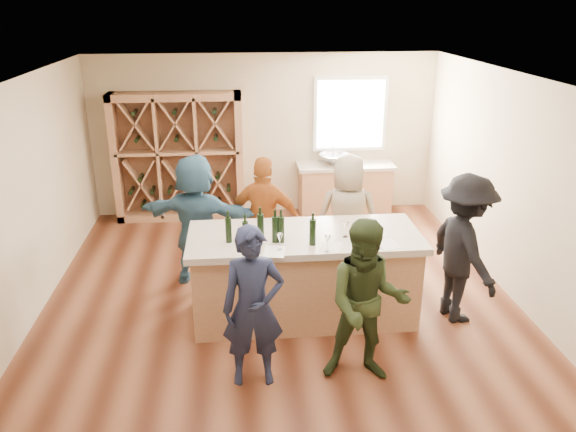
{
  "coord_description": "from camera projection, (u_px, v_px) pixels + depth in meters",
  "views": [
    {
      "loc": [
        -0.5,
        -6.19,
        3.65
      ],
      "look_at": [
        0.1,
        0.2,
        1.15
      ],
      "focal_mm": 35.0,
      "sensor_mm": 36.0,
      "label": 1
    }
  ],
  "objects": [
    {
      "name": "floor",
      "position": [
        282.0,
        310.0,
        7.13
      ],
      "size": [
        6.0,
        7.0,
        0.1
      ],
      "primitive_type": "cube",
      "color": "brown",
      "rests_on": "ground"
    },
    {
      "name": "ceiling",
      "position": [
        281.0,
        77.0,
        6.08
      ],
      "size": [
        6.0,
        7.0,
        0.1
      ],
      "primitive_type": "cube",
      "color": "white",
      "rests_on": "ground"
    },
    {
      "name": "wall_back",
      "position": [
        265.0,
        135.0,
        9.9
      ],
      "size": [
        6.0,
        0.1,
        2.8
      ],
      "primitive_type": "cube",
      "color": "#C9B692",
      "rests_on": "ground"
    },
    {
      "name": "wall_front",
      "position": [
        330.0,
        406.0,
        3.31
      ],
      "size": [
        6.0,
        0.1,
        2.8
      ],
      "primitive_type": "cube",
      "color": "#C9B692",
      "rests_on": "ground"
    },
    {
      "name": "wall_left",
      "position": [
        13.0,
        211.0,
        6.34
      ],
      "size": [
        0.1,
        7.0,
        2.8
      ],
      "primitive_type": "cube",
      "color": "#C9B692",
      "rests_on": "ground"
    },
    {
      "name": "wall_right",
      "position": [
        529.0,
        195.0,
        6.87
      ],
      "size": [
        0.1,
        7.0,
        2.8
      ],
      "primitive_type": "cube",
      "color": "#C9B692",
      "rests_on": "ground"
    },
    {
      "name": "window_frame",
      "position": [
        350.0,
        114.0,
        9.83
      ],
      "size": [
        1.3,
        0.06,
        1.3
      ],
      "primitive_type": "cube",
      "color": "white",
      "rests_on": "wall_back"
    },
    {
      "name": "window_pane",
      "position": [
        351.0,
        115.0,
        9.79
      ],
      "size": [
        1.18,
        0.01,
        1.18
      ],
      "primitive_type": "cube",
      "color": "white",
      "rests_on": "wall_back"
    },
    {
      "name": "wine_rack",
      "position": [
        179.0,
        157.0,
        9.62
      ],
      "size": [
        2.2,
        0.45,
        2.2
      ],
      "primitive_type": "cube",
      "color": "#A97650",
      "rests_on": "floor"
    },
    {
      "name": "back_counter_base",
      "position": [
        345.0,
        191.0,
        10.04
      ],
      "size": [
        1.6,
        0.58,
        0.86
      ],
      "primitive_type": "cube",
      "color": "#A97650",
      "rests_on": "floor"
    },
    {
      "name": "back_counter_top",
      "position": [
        346.0,
        166.0,
        9.88
      ],
      "size": [
        1.7,
        0.62,
        0.06
      ],
      "primitive_type": "cube",
      "color": "#BBAB99",
      "rests_on": "back_counter_base"
    },
    {
      "name": "sink",
      "position": [
        335.0,
        159.0,
        9.82
      ],
      "size": [
        0.54,
        0.54,
        0.19
      ],
      "primitive_type": "imported",
      "color": "silver",
      "rests_on": "back_counter_top"
    },
    {
      "name": "faucet",
      "position": [
        333.0,
        154.0,
        9.96
      ],
      "size": [
        0.02,
        0.02,
        0.3
      ],
      "primitive_type": "cylinder",
      "color": "silver",
      "rests_on": "back_counter_top"
    },
    {
      "name": "tasting_counter_base",
      "position": [
        304.0,
        278.0,
        6.75
      ],
      "size": [
        2.6,
        1.0,
        1.0
      ],
      "primitive_type": "cube",
      "color": "#A97650",
      "rests_on": "floor"
    },
    {
      "name": "tasting_counter_top",
      "position": [
        305.0,
        237.0,
        6.55
      ],
      "size": [
        2.72,
        1.12,
        0.08
      ],
      "primitive_type": "cube",
      "color": "#BBAB99",
      "rests_on": "tasting_counter_base"
    },
    {
      "name": "wine_bottle_a",
      "position": [
        229.0,
        230.0,
        6.28
      ],
      "size": [
        0.09,
        0.09,
        0.29
      ],
      "primitive_type": "cylinder",
      "rotation": [
        0.0,
        0.0,
        -0.27
      ],
      "color": "black",
      "rests_on": "tasting_counter_top"
    },
    {
      "name": "wine_bottle_b",
      "position": [
        245.0,
        233.0,
        6.21
      ],
      "size": [
        0.07,
        0.07,
        0.27
      ],
      "primitive_type": "cylinder",
      "rotation": [
        0.0,
        0.0,
        0.02
      ],
      "color": "black",
      "rests_on": "tasting_counter_top"
    },
    {
      "name": "wine_bottle_c",
      "position": [
        260.0,
        227.0,
        6.31
      ],
      "size": [
        0.1,
        0.1,
        0.32
      ],
      "primitive_type": "cylinder",
      "rotation": [
        0.0,
        0.0,
        0.36
      ],
      "color": "black",
      "rests_on": "tasting_counter_top"
    },
    {
      "name": "wine_bottle_d",
      "position": [
        275.0,
        229.0,
        6.27
      ],
      "size": [
        0.08,
        0.08,
        0.3
      ],
      "primitive_type": "cylinder",
      "rotation": [
        0.0,
        0.0,
        0.03
      ],
      "color": "black",
      "rests_on": "tasting_counter_top"
    },
    {
      "name": "wine_bottle_e",
      "position": [
        281.0,
        229.0,
        6.27
      ],
      "size": [
        0.1,
        0.1,
        0.31
      ],
      "primitive_type": "cylinder",
      "rotation": [
        0.0,
        0.0,
        0.38
      ],
      "color": "black",
      "rests_on": "tasting_counter_top"
    },
    {
      "name": "wine_glass_a",
      "position": [
        280.0,
        242.0,
        6.09
      ],
      "size": [
        0.1,
        0.1,
        0.19
      ],
      "primitive_type": "cone",
      "rotation": [
        0.0,
        0.0,
        0.4
      ],
      "color": "white",
      "rests_on": "tasting_counter_top"
    },
    {
      "name": "wine_glass_b",
      "position": [
        328.0,
        244.0,
        6.06
      ],
      "size": [
        0.08,
        0.08,
        0.18
      ],
      "primitive_type": "cone",
      "rotation": [
        0.0,
        0.0,
        0.21
      ],
      "color": "white",
      "rests_on": "tasting_counter_top"
    },
    {
      "name": "wine_glass_c",
      "position": [
        369.0,
        242.0,
        6.1
      ],
      "size": [
        0.08,
        0.08,
        0.18
      ],
      "primitive_type": "cone",
      "rotation": [
        0.0,
        0.0,
        0.23
      ],
      "color": "white",
      "rests_on": "tasting_counter_top"
    },
    {
      "name": "wine_glass_d",
      "position": [
        346.0,
        230.0,
        6.43
      ],
      "size": [
        0.07,
        0.07,
        0.18
      ],
      "primitive_type": "cone",
      "rotation": [
        0.0,
        0.0,
        -0.05
      ],
      "color": "white",
      "rests_on": "tasting_counter_top"
    },
    {
      "name": "tasting_menu_a",
      "position": [
        275.0,
        252.0,
        6.08
      ],
      "size": [
        0.28,
        0.34,
        0.0
      ],
      "primitive_type": "cube",
      "rotation": [
        0.0,
        0.0,
        -0.17
      ],
      "color": "white",
      "rests_on": "tasting_counter_top"
    },
    {
      "name": "tasting_menu_b",
      "position": [
        331.0,
        247.0,
        6.2
      ],
      "size": [
        0.31,
        0.35,
        0.0
      ],
      "primitive_type": "cube",
      "rotation": [
        0.0,
        0.0,
        -0.38
      ],
      "color": "white",
      "rests_on": "tasting_counter_top"
    },
    {
      "name": "tasting_menu_c",
      "position": [
        387.0,
        244.0,
        6.27
      ],
      "size": [
        0.27,
        0.33,
        0.0
      ],
      "primitive_type": "cube",
      "rotation": [
        0.0,
        0.0,
        0.22
      ],
      "color": "white",
      "rests_on": "tasting_counter_top"
    },
    {
      "name": "person_near_left",
      "position": [
        253.0,
        307.0,
        5.45
      ],
      "size": [
        0.62,
        0.46,
        1.68
      ],
      "primitive_type": "imported",
      "rotation": [
        0.0,
        0.0,
        0.02
      ],
      "color": "#191E38",
      "rests_on": "floor"
    },
    {
      "name": "person_near_right",
      "position": [
        367.0,
        303.0,
        5.5
      ],
      "size": [
        0.89,
        0.58,
        1.72
      ],
      "primitive_type": "imported",
      "rotation": [
        0.0,
        0.0,
        -0.15
      ],
      "color": "#263319",
      "rests_on": "floor"
    },
    {
      "name": "person_server",
      "position": [
        464.0,
        249.0,
        6.56
      ],
      "size": [
        0.75,
        1.25,
        1.81
      ],
      "primitive_type": "imported",
      "rotation": [
        0.0,
        0.0,
        1.76
      ],
      "color": "black",
      "rests_on": "floor"
    },
    {
      "name": "person_far_mid",
      "position": [
        265.0,
        221.0,
        7.49
      ],
      "size": [
        1.13,
        0.81,
        1.75
      ],
      "primitive_type": "imported",
      "rotation": [
        0.0,
        0.0,
        2.84
      ],
      "color": "#994C19",
      "rests_on": "floor"
    },
    {
      "name": "person_far_right",
      "position": [
        348.0,
        218.0,
        7.59
      ],
      "size": [
        0.93,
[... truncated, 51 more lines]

